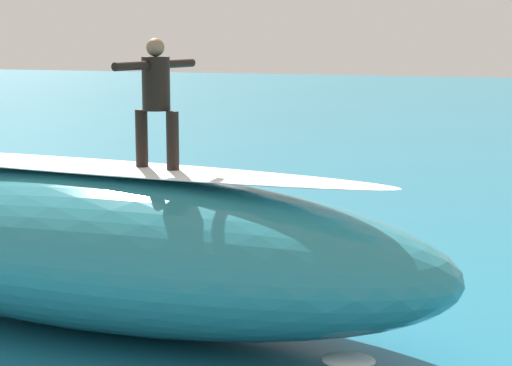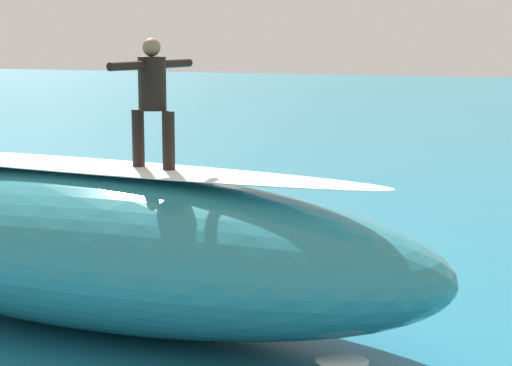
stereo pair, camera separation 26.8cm
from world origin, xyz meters
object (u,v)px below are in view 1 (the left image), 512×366
at_px(surfer_riding, 156,93).
at_px(surfer_paddling, 322,229).
at_px(surfboard_paddling, 323,238).
at_px(surfboard_riding, 158,172).

relative_size(surfer_riding, surfer_paddling, 0.87).
height_order(surfboard_paddling, surfer_paddling, surfer_paddling).
bearing_deg(surfer_paddling, surfboard_riding, 169.33).
xyz_separation_m(surfboard_paddling, surfer_paddling, (-0.01, 0.14, 0.18)).
bearing_deg(surfer_riding, surfboard_riding, 129.56).
height_order(surfer_riding, surfer_paddling, surfer_riding).
relative_size(surfer_riding, surfboard_paddling, 0.75).
distance_m(surfboard_paddling, surfer_paddling, 0.23).
xyz_separation_m(surfer_riding, surfer_paddling, (-0.68, -5.32, -2.74)).
bearing_deg(surfboard_paddling, surfer_riding, 169.60).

